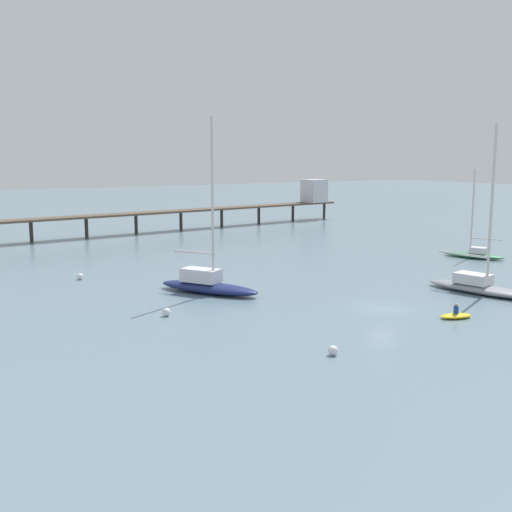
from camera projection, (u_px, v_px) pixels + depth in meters
ground_plane at (383, 309)px, 47.53m from camera, size 400.00×400.00×0.00m
pier at (216, 204)px, 101.91m from camera, size 80.94×11.96×7.49m
sailboat_gray at (480, 284)px, 52.91m from camera, size 4.64×10.14×14.40m
sailboat_green at (474, 253)px, 71.27m from camera, size 4.43×7.23×10.29m
sailboat_navy at (207, 283)px, 52.99m from camera, size 7.11×9.55×15.01m
dinghy_yellow at (456, 315)px, 44.70m from camera, size 2.67×1.75×1.14m
mooring_buoy_near at (80, 276)px, 58.79m from camera, size 0.62×0.62×0.62m
mooring_buoy_far at (333, 350)px, 36.32m from camera, size 0.60×0.60×0.60m
mooring_buoy_outer at (166, 312)px, 45.28m from camera, size 0.62×0.62×0.62m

